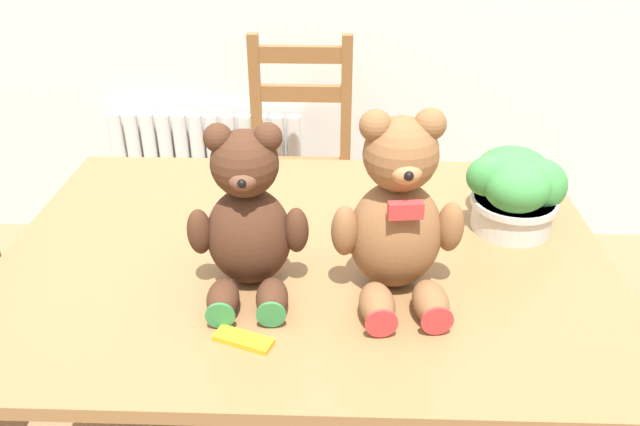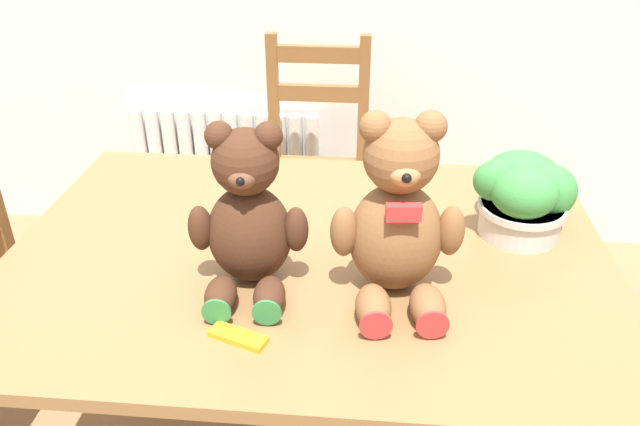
# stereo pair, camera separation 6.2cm
# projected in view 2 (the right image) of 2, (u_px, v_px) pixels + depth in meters

# --- Properties ---
(radiator) EXTENTS (0.82, 0.10, 0.57)m
(radiator) POSITION_uv_depth(u_px,v_px,m) (228.00, 181.00, 2.76)
(radiator) COLOR white
(radiator) RESTS_ON ground_plane
(dining_table) EXTENTS (1.38, 1.00, 0.70)m
(dining_table) POSITION_uv_depth(u_px,v_px,m) (309.00, 277.00, 1.49)
(dining_table) COLOR olive
(dining_table) RESTS_ON ground_plane
(wooden_chair_behind) EXTENTS (0.38, 0.42, 0.95)m
(wooden_chair_behind) POSITION_uv_depth(u_px,v_px,m) (315.00, 174.00, 2.34)
(wooden_chair_behind) COLOR brown
(wooden_chair_behind) RESTS_ON ground_plane
(teddy_bear_left) EXTENTS (0.25, 0.25, 0.36)m
(teddy_bear_left) POSITION_uv_depth(u_px,v_px,m) (248.00, 218.00, 1.26)
(teddy_bear_left) COLOR #472819
(teddy_bear_left) RESTS_ON dining_table
(teddy_bear_right) EXTENTS (0.27, 0.28, 0.39)m
(teddy_bear_right) POSITION_uv_depth(u_px,v_px,m) (398.00, 219.00, 1.23)
(teddy_bear_right) COLOR brown
(teddy_bear_right) RESTS_ON dining_table
(potted_plant) EXTENTS (0.25, 0.26, 0.19)m
(potted_plant) POSITION_uv_depth(u_px,v_px,m) (525.00, 194.00, 1.47)
(potted_plant) COLOR beige
(potted_plant) RESTS_ON dining_table
(chocolate_bar) EXTENTS (0.12, 0.08, 0.01)m
(chocolate_bar) POSITION_uv_depth(u_px,v_px,m) (238.00, 337.00, 1.17)
(chocolate_bar) COLOR gold
(chocolate_bar) RESTS_ON dining_table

